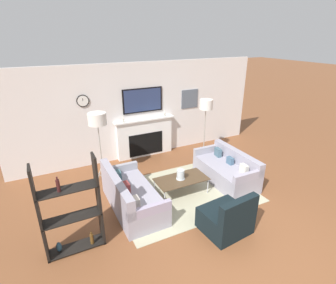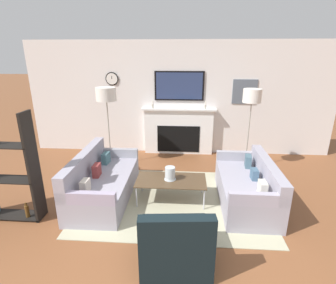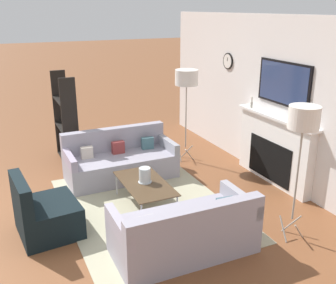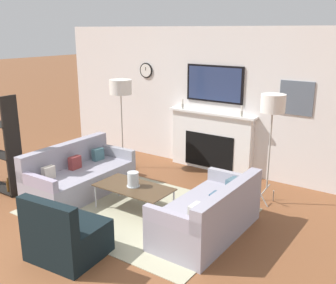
% 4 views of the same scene
% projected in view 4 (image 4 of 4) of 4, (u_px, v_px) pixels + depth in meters
% --- Properties ---
extents(ground_plane, '(60.00, 60.00, 0.00)m').
position_uv_depth(ground_plane, '(13.00, 283.00, 4.25)').
color(ground_plane, brown).
extents(fireplace_wall, '(7.39, 0.28, 2.70)m').
position_uv_depth(fireplace_wall, '(215.00, 107.00, 7.46)').
color(fireplace_wall, silver).
rests_on(fireplace_wall, ground_plane).
extents(area_rug, '(3.07, 2.27, 0.01)m').
position_uv_depth(area_rug, '(137.00, 211.00, 5.93)').
color(area_rug, '#ADAA8B').
rests_on(area_rug, ground_plane).
extents(couch_left, '(0.86, 1.84, 0.81)m').
position_uv_depth(couch_left, '(79.00, 177.00, 6.53)').
color(couch_left, '#9A95A4').
rests_on(couch_left, ground_plane).
extents(couch_right, '(0.83, 1.68, 0.75)m').
position_uv_depth(couch_right, '(209.00, 215.00, 5.18)').
color(couch_right, '#9A95A4').
rests_on(couch_right, ground_plane).
extents(armchair, '(0.87, 0.81, 0.82)m').
position_uv_depth(armchair, '(66.00, 236.00, 4.66)').
color(armchair, black).
rests_on(armchair, ground_plane).
extents(coffee_table, '(1.17, 0.61, 0.39)m').
position_uv_depth(coffee_table, '(134.00, 188.00, 5.85)').
color(coffee_table, '#4C3823').
rests_on(coffee_table, ground_plane).
extents(hurricane_candle, '(0.20, 0.20, 0.22)m').
position_uv_depth(hurricane_candle, '(133.00, 180.00, 5.83)').
color(hurricane_candle, silver).
rests_on(hurricane_candle, coffee_table).
extents(floor_lamp_left, '(0.42, 0.42, 1.74)m').
position_uv_depth(floor_lamp_left, '(121.00, 88.00, 7.41)').
color(floor_lamp_left, '#9E998E').
rests_on(floor_lamp_left, ground_plane).
extents(floor_lamp_right, '(0.36, 0.36, 1.74)m').
position_uv_depth(floor_lamp_right, '(273.00, 105.00, 5.78)').
color(floor_lamp_right, '#9E998E').
rests_on(floor_lamp_right, ground_plane).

